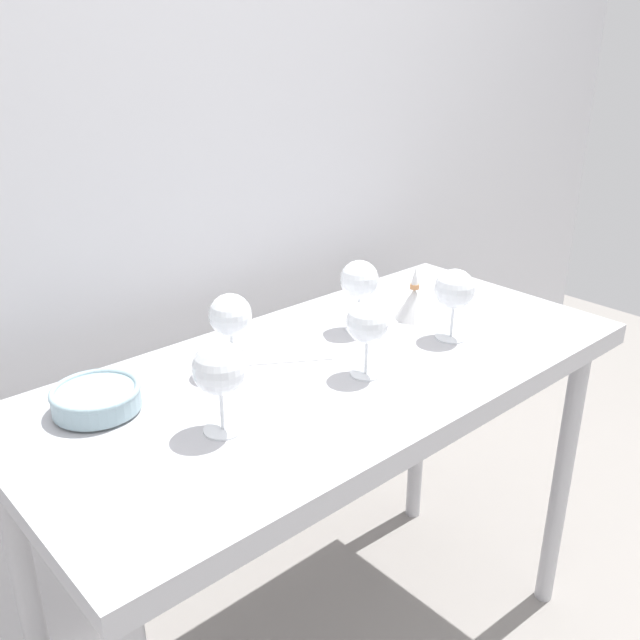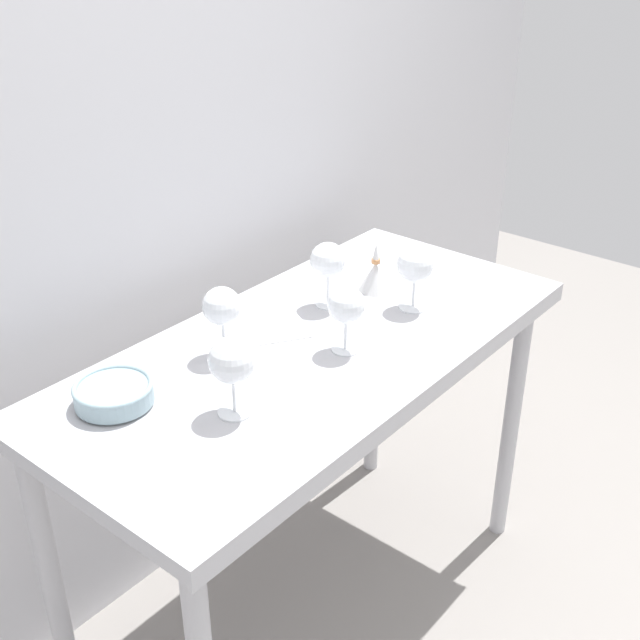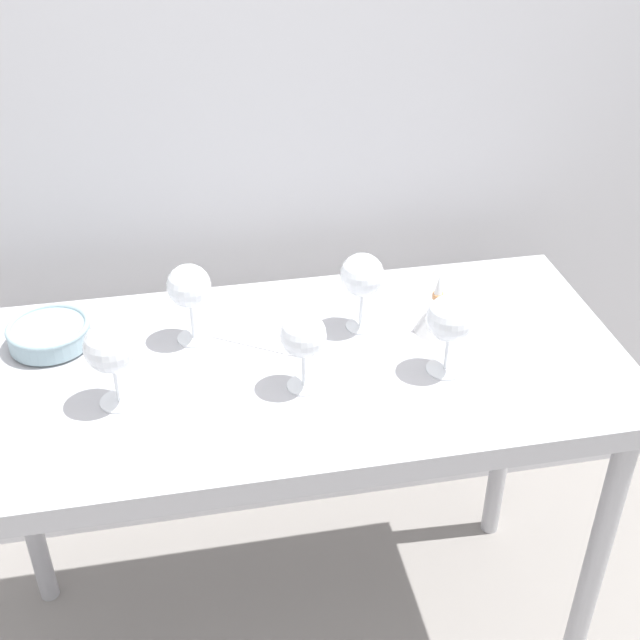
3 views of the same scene
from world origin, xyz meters
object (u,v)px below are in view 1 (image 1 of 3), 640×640
Objects in this scene: wine_glass_near_left at (219,370)px; wine_glass_near_right at (454,291)px; wine_glass_near_center at (367,325)px; tasting_bowl at (96,398)px; decanter_funnel at (414,303)px; tasting_sheet_upper at (284,343)px; wine_glass_far_right at (359,281)px; wine_glass_far_left at (230,317)px.

wine_glass_near_left reaches higher than wine_glass_near_right.
wine_glass_near_center is at bearing -2.99° from wine_glass_near_left.
tasting_bowl is (-0.50, 0.24, -0.09)m from wine_glass_near_center.
wine_glass_near_left is at bearing -169.74° from decanter_funnel.
tasting_sheet_upper is 1.21× the size of tasting_bowl.
tasting_sheet_upper is (0.32, 0.22, -0.12)m from wine_glass_near_left.
wine_glass_near_left is at bearing 178.25° from wine_glass_near_right.
tasting_sheet_upper is at bearing 163.50° from decanter_funnel.
tasting_sheet_upper is at bearing 162.37° from wine_glass_far_right.
wine_glass_far_left is at bearing 176.19° from wine_glass_far_right.
tasting_bowl is at bearing 172.98° from decanter_funnel.
wine_glass_near_left reaches higher than wine_glass_near_center.
wine_glass_far_right is 0.54m from wine_glass_near_left.
wine_glass_near_center is 0.97× the size of tasting_bowl.
wine_glass_far_right is 0.23m from tasting_sheet_upper.
wine_glass_near_left is 0.41m from tasting_sheet_upper.
wine_glass_far_left is 0.31m from tasting_bowl.
tasting_bowl is at bearing 154.34° from wine_glass_near_center.
wine_glass_near_center is 0.97× the size of wine_glass_near_right.
wine_glass_near_left is 0.64m from wine_glass_near_right.
wine_glass_far_left is 0.21m from tasting_sheet_upper.
decanter_funnel is (0.15, -0.04, -0.08)m from wine_glass_far_right.
decanter_funnel is at bearing -7.31° from wine_glass_far_left.
wine_glass_near_center is (0.35, -0.02, -0.01)m from wine_glass_near_left.
tasting_sheet_upper is 0.47m from tasting_bowl.
wine_glass_near_right reaches higher than decanter_funnel.
wine_glass_far_right is 0.18m from decanter_funnel.
wine_glass_near_right is 0.83× the size of tasting_sheet_upper.
wine_glass_near_right is (0.29, -0.00, 0.00)m from wine_glass_near_center.
wine_glass_far_right is at bearing 164.87° from decanter_funnel.
tasting_bowl is at bearing 163.02° from wine_glass_near_right.
wine_glass_near_left is (-0.15, -0.19, -0.00)m from wine_glass_far_left.
wine_glass_far_right is at bearing 14.75° from tasting_sheet_upper.
tasting_bowl is (-0.30, 0.03, -0.10)m from wine_glass_far_left.
tasting_bowl is at bearing -147.42° from tasting_sheet_upper.
wine_glass_far_left is at bearing 157.17° from wine_glass_near_right.
tasting_bowl is (-0.78, 0.24, -0.09)m from wine_glass_near_right.
decanter_funnel is (0.81, -0.10, 0.01)m from tasting_bowl.
wine_glass_near_right is 0.42m from tasting_sheet_upper.
wine_glass_far_left reaches higher than wine_glass_near_center.
wine_glass_near_left reaches higher than wine_glass_far_right.
wine_glass_far_left is at bearing 50.35° from wine_glass_near_left.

